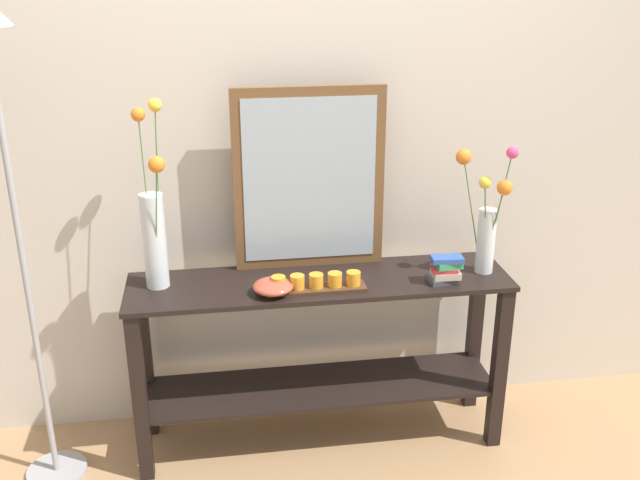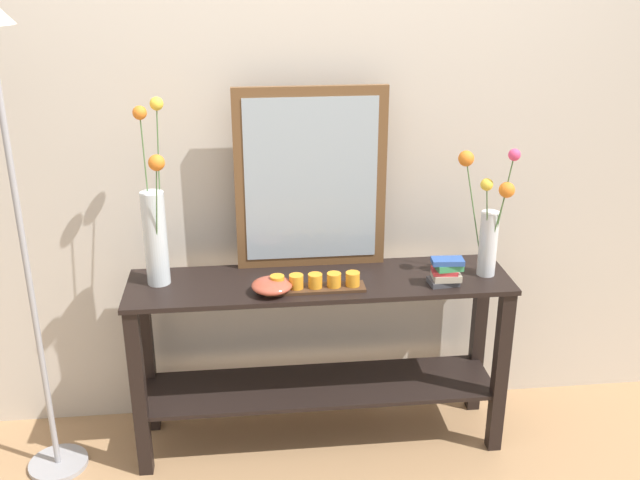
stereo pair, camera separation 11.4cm
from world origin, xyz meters
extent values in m
cube|color=#A87F56|center=(0.00, 0.00, -0.01)|extent=(7.00, 6.00, 0.02)
cube|color=beige|center=(0.00, 0.31, 1.35)|extent=(6.40, 0.08, 2.70)
cube|color=black|center=(0.00, 0.00, 0.75)|extent=(1.55, 0.38, 0.02)
cube|color=black|center=(0.00, 0.00, 0.26)|extent=(1.49, 0.34, 0.02)
cube|color=black|center=(-0.74, -0.15, 0.37)|extent=(0.06, 0.06, 0.74)
cube|color=black|center=(0.74, -0.15, 0.37)|extent=(0.06, 0.06, 0.74)
cube|color=black|center=(-0.74, 0.15, 0.37)|extent=(0.06, 0.06, 0.74)
cube|color=black|center=(0.74, 0.15, 0.37)|extent=(0.06, 0.06, 0.74)
cube|color=brown|center=(-0.02, 0.16, 1.14)|extent=(0.62, 0.03, 0.75)
cube|color=#9EADB7|center=(-0.02, 0.14, 1.14)|extent=(0.54, 0.00, 0.67)
cylinder|color=silver|center=(-0.64, 0.04, 0.95)|extent=(0.09, 0.09, 0.38)
cylinder|color=#4C753D|center=(-0.62, 0.07, 1.13)|extent=(0.03, 0.05, 0.69)
sphere|color=yellow|center=(-0.60, 0.10, 1.47)|extent=(0.05, 0.05, 0.05)
cylinder|color=#4C753D|center=(-0.66, 0.06, 1.11)|extent=(0.02, 0.04, 0.66)
sphere|color=orange|center=(-0.66, 0.07, 1.44)|extent=(0.05, 0.05, 0.05)
cylinder|color=#4C753D|center=(-0.63, -0.01, 1.03)|extent=(0.05, 0.08, 0.50)
sphere|color=orange|center=(-0.60, -0.05, 1.28)|extent=(0.06, 0.06, 0.06)
cylinder|color=silver|center=(0.68, -0.02, 0.90)|extent=(0.07, 0.07, 0.27)
cylinder|color=#4C753D|center=(0.66, -0.04, 0.97)|extent=(0.06, 0.05, 0.38)
sphere|color=yellow|center=(0.64, -0.06, 1.16)|extent=(0.05, 0.05, 0.05)
cylinder|color=#4C753D|center=(0.69, -0.05, 0.96)|extent=(0.05, 0.06, 0.36)
sphere|color=orange|center=(0.71, -0.08, 1.14)|extent=(0.06, 0.06, 0.06)
cylinder|color=#4C753D|center=(0.71, -0.05, 1.04)|extent=(0.04, 0.09, 0.51)
sphere|color=#EA4275|center=(0.72, -0.10, 1.29)|extent=(0.05, 0.05, 0.05)
cylinder|color=#4C753D|center=(0.63, 0.02, 1.01)|extent=(0.09, 0.06, 0.46)
sphere|color=orange|center=(0.58, 0.05, 1.24)|extent=(0.06, 0.06, 0.06)
cube|color=#472D1C|center=(-0.03, -0.09, 0.77)|extent=(0.39, 0.09, 0.01)
cylinder|color=orange|center=(-0.18, -0.09, 0.80)|extent=(0.06, 0.06, 0.05)
cylinder|color=orange|center=(-0.10, -0.09, 0.80)|extent=(0.06, 0.06, 0.05)
cylinder|color=orange|center=(-0.03, -0.09, 0.80)|extent=(0.06, 0.06, 0.05)
cylinder|color=orange|center=(0.05, -0.09, 0.80)|extent=(0.06, 0.06, 0.05)
cylinder|color=orange|center=(0.12, -0.09, 0.80)|extent=(0.06, 0.06, 0.05)
cylinder|color=#B24C38|center=(-0.20, -0.10, 0.77)|extent=(0.06, 0.06, 0.01)
ellipsoid|color=#B24C38|center=(-0.20, -0.10, 0.80)|extent=(0.16, 0.16, 0.05)
cube|color=#424247|center=(0.48, -0.09, 0.77)|extent=(0.12, 0.09, 0.02)
cube|color=#B2A893|center=(0.49, -0.09, 0.80)|extent=(0.11, 0.09, 0.03)
cube|color=#C63338|center=(0.49, -0.10, 0.82)|extent=(0.10, 0.08, 0.02)
cube|color=#388E56|center=(0.50, -0.10, 0.84)|extent=(0.11, 0.08, 0.03)
cube|color=#2D519E|center=(0.49, -0.10, 0.87)|extent=(0.13, 0.07, 0.02)
cylinder|color=#9E9EA3|center=(-1.11, -0.08, 0.01)|extent=(0.24, 0.24, 0.02)
cylinder|color=#9E9EA3|center=(-1.11, -0.08, 0.90)|extent=(0.02, 0.02, 1.76)
camera|label=1|loc=(-0.40, -2.66, 2.01)|focal=41.17mm
camera|label=2|loc=(-0.29, -2.67, 2.01)|focal=41.17mm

